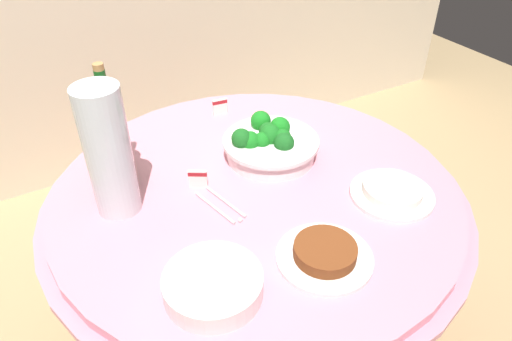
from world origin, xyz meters
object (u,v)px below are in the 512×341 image
Objects in this scene: decorative_fruit_vase at (109,156)px; label_placard_mid at (198,178)px; food_plate_rice at (392,192)px; plate_stack at (213,285)px; serving_tongs at (222,206)px; food_plate_stir_fry at (325,254)px; wine_bottle at (113,137)px; label_placard_front at (220,106)px; broccoli_bowl at (270,144)px.

decorative_fruit_vase is 6.18× the size of label_placard_mid.
decorative_fruit_vase reaches higher than food_plate_rice.
plate_stack is 1.25× the size of serving_tongs.
serving_tongs is 0.76× the size of food_plate_stir_fry.
decorative_fruit_vase is at bearing 150.75° from serving_tongs.
food_plate_rice is at bearing -25.82° from decorative_fruit_vase.
decorative_fruit_vase reaches higher than wine_bottle.
decorative_fruit_vase is at bearing 103.87° from plate_stack.
label_placard_mid is at bearing -5.98° from decorative_fruit_vase.
label_placard_front is at bearing 55.77° from label_placard_mid.
wine_bottle is 0.45m from label_placard_front.
plate_stack reaches higher than food_plate_rice.
label_placard_front is 1.00× the size of label_placard_mid.
decorative_fruit_vase is at bearing 130.75° from food_plate_stir_fry.
label_placard_front is at bearing 35.72° from decorative_fruit_vase.
label_placard_mid is (0.12, 0.35, 0.01)m from plate_stack.
label_placard_front is at bearing 63.07° from plate_stack.
food_plate_stir_fry is 4.00× the size of label_placard_mid.
food_plate_rice is (0.64, -0.31, -0.15)m from decorative_fruit_vase.
wine_bottle is at bearing -155.15° from label_placard_front.
broccoli_bowl is 0.83× the size of wine_bottle.
broccoli_bowl is 0.37m from food_plate_rice.
label_placard_mid is at bearing -172.52° from broccoli_bowl.
decorative_fruit_vase is at bearing -144.28° from label_placard_front.
wine_bottle is 0.34m from serving_tongs.
label_placard_mid reaches higher than food_plate_stir_fry.
serving_tongs is 0.30m from food_plate_stir_fry.
decorative_fruit_vase reaches higher than broccoli_bowl.
food_plate_stir_fry reaches higher than food_plate_rice.
wine_bottle is at bearing 163.69° from broccoli_bowl.
food_plate_rice is 0.66m from label_placard_front.
plate_stack is at bearing 171.89° from food_plate_stir_fry.
serving_tongs is at bearing -53.96° from wine_bottle.
wine_bottle is at bearing 72.97° from decorative_fruit_vase.
label_placard_front reaches higher than food_plate_stir_fry.
plate_stack is 0.51m from wine_bottle.
decorative_fruit_vase is (-0.04, -0.13, 0.03)m from wine_bottle.
serving_tongs is (0.23, -0.13, -0.16)m from decorative_fruit_vase.
food_plate_rice is 0.52m from label_placard_mid.
decorative_fruit_vase is 0.56m from label_placard_front.
plate_stack reaches higher than serving_tongs.
broccoli_bowl is at bearing 76.08° from food_plate_stir_fry.
food_plate_rice is 4.00× the size of label_placard_front.
food_plate_stir_fry is (0.12, -0.28, 0.01)m from serving_tongs.
plate_stack is 0.95× the size of food_plate_stir_fry.
label_placard_mid is at bearing 71.20° from plate_stack.
food_plate_rice is (0.60, -0.44, -0.11)m from wine_bottle.
label_placard_front is (0.44, 0.32, -0.13)m from decorative_fruit_vase.
wine_bottle is (-0.41, 0.12, 0.08)m from broccoli_bowl.
label_placard_mid is (-0.23, -0.34, 0.00)m from label_placard_front.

